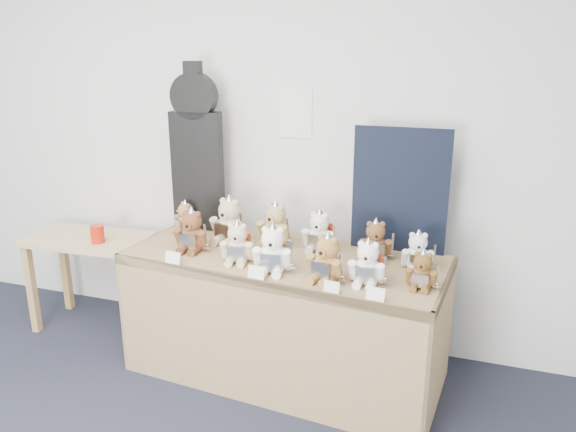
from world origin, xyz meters
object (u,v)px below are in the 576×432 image
(teddy_front_centre, at_px, (273,251))
(teddy_back_far_left, at_px, (185,219))
(teddy_front_far_left, at_px, (192,232))
(teddy_front_end, at_px, (422,272))
(guitar_case, at_px, (197,150))
(teddy_front_far_right, at_px, (367,265))
(teddy_back_left, at_px, (229,222))
(teddy_back_centre_left, at_px, (275,226))
(display_table, at_px, (280,287))
(teddy_back_end, at_px, (417,252))
(teddy_front_left, at_px, (238,244))
(side_table, at_px, (90,253))
(red_cup, at_px, (97,234))
(teddy_back_right, at_px, (375,242))
(teddy_front_right, at_px, (327,260))
(teddy_back_centre_right, at_px, (319,233))

(teddy_front_centre, distance_m, teddy_back_far_left, 0.86)
(teddy_front_far_left, height_order, teddy_front_end, teddy_front_far_left)
(guitar_case, relative_size, teddy_front_end, 4.94)
(teddy_front_far_right, height_order, teddy_front_end, teddy_front_far_right)
(teddy_back_left, relative_size, teddy_back_centre_left, 1.08)
(display_table, distance_m, teddy_back_end, 0.80)
(teddy_front_far_right, bearing_deg, teddy_front_left, 174.61)
(teddy_front_far_left, xyz_separation_m, teddy_back_end, (1.29, 0.14, -0.02))
(guitar_case, relative_size, teddy_front_far_left, 3.83)
(side_table, relative_size, guitar_case, 0.78)
(teddy_front_far_left, bearing_deg, display_table, 0.21)
(red_cup, distance_m, teddy_back_right, 1.83)
(red_cup, height_order, teddy_back_end, teddy_back_end)
(display_table, relative_size, teddy_front_end, 8.76)
(teddy_back_left, bearing_deg, teddy_front_end, -4.74)
(teddy_front_right, height_order, teddy_back_centre_left, teddy_back_centre_left)
(side_table, relative_size, teddy_back_far_left, 3.54)
(display_table, xyz_separation_m, teddy_back_centre_left, (-0.11, 0.23, 0.28))
(side_table, xyz_separation_m, teddy_back_far_left, (0.73, 0.05, 0.31))
(teddy_back_end, bearing_deg, teddy_front_right, -154.86)
(teddy_back_centre_left, bearing_deg, guitar_case, 177.28)
(teddy_back_end, bearing_deg, teddy_back_centre_right, 159.17)
(teddy_front_left, relative_size, teddy_front_end, 1.20)
(teddy_front_far_left, distance_m, teddy_back_centre_left, 0.50)
(teddy_front_end, height_order, teddy_back_right, teddy_back_right)
(teddy_back_right, xyz_separation_m, teddy_back_far_left, (-1.23, 0.06, -0.01))
(teddy_front_left, distance_m, teddy_back_right, 0.77)
(teddy_front_right, bearing_deg, teddy_back_right, 81.16)
(teddy_front_far_right, xyz_separation_m, teddy_back_centre_right, (-0.36, 0.38, 0.00))
(teddy_back_far_left, bearing_deg, teddy_back_end, 34.57)
(teddy_front_far_left, relative_size, teddy_back_centre_right, 1.03)
(teddy_back_centre_left, distance_m, teddy_back_centre_right, 0.28)
(teddy_front_end, xyz_separation_m, teddy_back_centre_left, (-0.91, 0.36, 0.03))
(side_table, distance_m, teddy_back_centre_left, 1.39)
(teddy_front_right, distance_m, teddy_front_end, 0.48)
(display_table, xyz_separation_m, teddy_front_left, (-0.21, -0.10, 0.27))
(teddy_front_centre, bearing_deg, teddy_back_right, 27.51)
(teddy_front_left, distance_m, teddy_back_centre_right, 0.50)
(teddy_front_far_left, bearing_deg, teddy_back_right, 9.50)
(teddy_front_end, height_order, teddy_back_centre_right, teddy_back_centre_right)
(red_cup, distance_m, teddy_front_end, 2.13)
(teddy_front_end, distance_m, teddy_back_end, 0.25)
(teddy_front_far_left, distance_m, teddy_back_left, 0.25)
(guitar_case, xyz_separation_m, teddy_front_far_left, (0.15, -0.39, -0.41))
(teddy_front_centre, bearing_deg, side_table, 157.23)
(teddy_front_end, relative_size, teddy_back_far_left, 0.92)
(teddy_front_right, height_order, teddy_front_end, teddy_front_right)
(side_table, height_order, teddy_back_far_left, teddy_back_far_left)
(teddy_back_right, bearing_deg, teddy_front_far_left, 176.97)
(teddy_back_centre_right, relative_size, teddy_back_far_left, 1.15)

